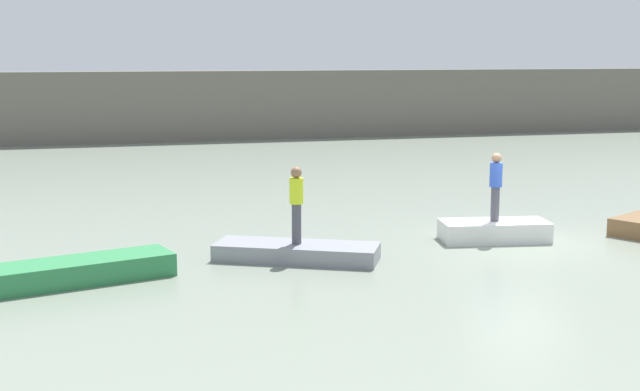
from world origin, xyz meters
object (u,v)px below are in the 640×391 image
(rowboat_green, at_px, (81,271))
(person_hiviz_shirt, at_px, (296,201))
(rowboat_grey, at_px, (297,252))
(rowboat_white, at_px, (494,231))
(person_blue_shirt, at_px, (496,183))

(rowboat_green, height_order, person_hiviz_shirt, person_hiviz_shirt)
(rowboat_green, relative_size, rowboat_grey, 1.01)
(rowboat_white, relative_size, person_hiviz_shirt, 1.51)
(rowboat_green, xyz_separation_m, rowboat_grey, (4.82, 0.69, -0.05))
(rowboat_green, relative_size, person_blue_shirt, 2.19)
(rowboat_grey, height_order, person_hiviz_shirt, person_hiviz_shirt)
(rowboat_grey, height_order, person_blue_shirt, person_blue_shirt)
(rowboat_green, height_order, person_blue_shirt, person_blue_shirt)
(rowboat_white, xyz_separation_m, person_hiviz_shirt, (-5.36, -0.71, 1.15))
(rowboat_green, bearing_deg, rowboat_white, -8.00)
(rowboat_green, height_order, rowboat_white, rowboat_white)
(person_blue_shirt, distance_m, person_hiviz_shirt, 5.41)
(rowboat_white, height_order, person_blue_shirt, person_blue_shirt)
(rowboat_grey, distance_m, person_hiviz_shirt, 1.21)
(rowboat_green, distance_m, person_hiviz_shirt, 5.01)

